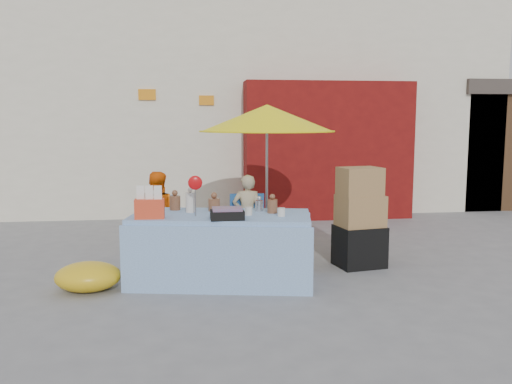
{
  "coord_description": "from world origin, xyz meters",
  "views": [
    {
      "loc": [
        -0.48,
        -5.9,
        1.86
      ],
      "look_at": [
        0.35,
        0.6,
        1.0
      ],
      "focal_mm": 38.0,
      "sensor_mm": 36.0,
      "label": 1
    }
  ],
  "objects": [
    {
      "name": "ground",
      "position": [
        0.0,
        0.0,
        0.0
      ],
      "size": [
        80.0,
        80.0,
        0.0
      ],
      "primitive_type": "plane",
      "color": "slate",
      "rests_on": "ground"
    },
    {
      "name": "vendor_orange",
      "position": [
        -0.91,
        1.51,
        0.59
      ],
      "size": [
        0.59,
        0.46,
        1.18
      ],
      "primitive_type": "imported",
      "rotation": [
        0.0,
        0.0,
        3.11
      ],
      "color": "orange",
      "rests_on": "ground"
    },
    {
      "name": "chair_right",
      "position": [
        0.34,
        1.38,
        0.26
      ],
      "size": [
        0.49,
        0.48,
        0.85
      ],
      "rotation": [
        0.0,
        0.0,
        -0.03
      ],
      "color": "#204F95",
      "rests_on": "ground"
    },
    {
      "name": "market_table",
      "position": [
        -0.11,
        0.23,
        0.41
      ],
      "size": [
        2.22,
        1.33,
        1.26
      ],
      "rotation": [
        0.0,
        0.0,
        -0.18
      ],
      "color": "#9BC2F8",
      "rests_on": "ground"
    },
    {
      "name": "tarp_bundle",
      "position": [
        -1.58,
        0.07,
        0.16
      ],
      "size": [
        0.81,
        0.69,
        0.32
      ],
      "primitive_type": "ellipsoid",
      "rotation": [
        0.0,
        0.0,
        0.18
      ],
      "color": "gold",
      "rests_on": "ground"
    },
    {
      "name": "backdrop",
      "position": [
        0.52,
        7.52,
        3.1
      ],
      "size": [
        14.0,
        8.0,
        7.8
      ],
      "color": "silver",
      "rests_on": "ground"
    },
    {
      "name": "box_stack",
      "position": [
        1.7,
        0.69,
        0.59
      ],
      "size": [
        0.65,
        0.57,
        1.28
      ],
      "rotation": [
        0.0,
        0.0,
        0.18
      ],
      "color": "black",
      "rests_on": "ground"
    },
    {
      "name": "chair_left",
      "position": [
        -0.91,
        1.38,
        0.26
      ],
      "size": [
        0.49,
        0.48,
        0.85
      ],
      "rotation": [
        0.0,
        0.0,
        -0.03
      ],
      "color": "#204F95",
      "rests_on": "ground"
    },
    {
      "name": "umbrella",
      "position": [
        0.64,
        1.66,
        1.89
      ],
      "size": [
        1.9,
        1.9,
        2.09
      ],
      "color": "gray",
      "rests_on": "ground"
    },
    {
      "name": "vendor_beige",
      "position": [
        0.34,
        1.51,
        0.56
      ],
      "size": [
        0.42,
        0.28,
        1.13
      ],
      "primitive_type": "imported",
      "rotation": [
        0.0,
        0.0,
        3.11
      ],
      "color": "tan",
      "rests_on": "ground"
    }
  ]
}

